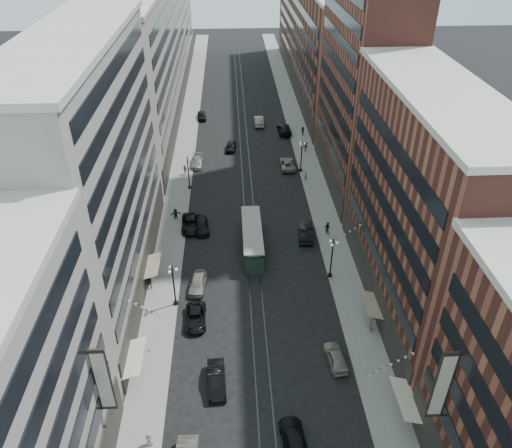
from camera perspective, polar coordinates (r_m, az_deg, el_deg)
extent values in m
plane|color=black|center=(84.45, -1.12, 5.86)|extent=(220.00, 220.00, 0.00)
cube|color=gray|center=(93.77, -8.16, 8.50)|extent=(4.00, 180.00, 0.15)
cube|color=gray|center=(94.31, 5.43, 8.84)|extent=(4.00, 180.00, 0.15)
cube|color=#2D2D33|center=(93.41, -1.78, 8.68)|extent=(0.12, 180.00, 0.02)
cube|color=#2D2D33|center=(93.44, -0.91, 8.71)|extent=(0.12, 180.00, 0.02)
cube|color=gray|center=(55.96, -17.96, 5.09)|extent=(8.00, 36.00, 28.00)
cube|color=gray|center=(114.80, -10.95, 19.73)|extent=(8.00, 90.00, 26.00)
cube|color=brown|center=(54.23, 18.32, 1.63)|extent=(8.00, 30.00, 24.00)
cube|color=brown|center=(75.62, 12.55, 18.86)|extent=(8.00, 26.00, 42.00)
cube|color=brown|center=(124.37, 6.38, 20.66)|extent=(8.00, 72.00, 24.00)
cylinder|color=black|center=(58.17, -9.14, -8.89)|extent=(0.56, 0.56, 0.30)
cylinder|color=black|center=(56.57, -9.36, -7.05)|extent=(0.18, 0.18, 5.20)
sphere|color=black|center=(54.81, -9.62, -4.82)|extent=(0.24, 0.24, 0.24)
sphere|color=white|center=(55.00, -9.11, -5.14)|extent=(0.36, 0.36, 0.36)
sphere|color=white|center=(55.39, -9.78, -4.90)|extent=(0.36, 0.36, 0.36)
sphere|color=white|center=(54.78, -9.85, -5.41)|extent=(0.36, 0.36, 0.36)
cylinder|color=black|center=(80.16, -7.59, 4.19)|extent=(0.56, 0.56, 0.30)
cylinder|color=black|center=(79.01, -7.72, 5.74)|extent=(0.18, 0.18, 5.20)
sphere|color=black|center=(77.76, -7.88, 7.56)|extent=(0.24, 0.24, 0.24)
sphere|color=white|center=(77.90, -7.52, 7.31)|extent=(0.36, 0.36, 0.36)
sphere|color=white|center=(78.31, -8.00, 7.42)|extent=(0.36, 0.36, 0.36)
sphere|color=white|center=(77.61, -8.04, 7.17)|extent=(0.36, 0.36, 0.36)
cylinder|color=black|center=(61.88, 8.44, -5.80)|extent=(0.56, 0.56, 0.30)
cylinder|color=black|center=(60.37, 8.63, -4.00)|extent=(0.18, 0.18, 5.20)
sphere|color=black|center=(58.73, 8.85, -1.83)|extent=(0.24, 0.24, 0.24)
sphere|color=white|center=(59.05, 9.25, -2.13)|extent=(0.36, 0.36, 0.36)
sphere|color=white|center=(59.23, 8.54, -1.93)|extent=(0.36, 0.36, 0.36)
sphere|color=white|center=(58.61, 8.67, -2.37)|extent=(0.36, 0.36, 0.36)
cylinder|color=black|center=(85.06, 5.12, 6.17)|extent=(0.56, 0.56, 0.30)
cylinder|color=black|center=(83.98, 5.20, 7.65)|extent=(0.18, 0.18, 5.20)
sphere|color=black|center=(82.80, 5.30, 9.40)|extent=(0.24, 0.24, 0.24)
sphere|color=white|center=(83.03, 5.60, 9.15)|extent=(0.36, 0.36, 0.36)
sphere|color=white|center=(83.29, 5.09, 9.26)|extent=(0.36, 0.36, 0.36)
sphere|color=white|center=(82.59, 5.16, 9.03)|extent=(0.36, 0.36, 0.36)
cube|color=#22362A|center=(65.42, -0.44, -1.94)|extent=(2.32, 11.11, 2.41)
cube|color=gray|center=(64.57, -0.44, -0.87)|extent=(1.48, 10.19, 0.56)
cube|color=gray|center=(64.36, -0.44, -0.59)|extent=(2.50, 11.30, 0.14)
cylinder|color=black|center=(62.61, -0.25, -4.80)|extent=(2.13, 0.65, 0.65)
cylinder|color=black|center=(69.34, -0.59, -0.54)|extent=(2.13, 0.65, 0.65)
imported|color=black|center=(55.61, -6.91, -10.55)|extent=(2.33, 4.84, 1.33)
imported|color=gray|center=(51.87, 9.10, -14.78)|extent=(2.13, 4.44, 1.46)
imported|color=black|center=(49.56, -4.53, -17.28)|extent=(1.91, 4.81, 1.56)
imported|color=black|center=(45.90, 4.37, -23.37)|extent=(2.45, 5.10, 1.43)
imported|color=#A79B8A|center=(46.50, -12.12, -22.86)|extent=(0.82, 0.59, 1.51)
imported|color=black|center=(60.30, -12.10, -6.55)|extent=(0.97, 0.67, 1.82)
imported|color=#AA9E8D|center=(55.33, 13.03, -11.12)|extent=(0.46, 1.01, 1.73)
imported|color=black|center=(70.26, -7.50, 0.05)|extent=(2.69, 5.42, 1.48)
imported|color=gray|center=(87.16, -6.77, 7.07)|extent=(2.02, 4.88, 1.41)
imported|color=black|center=(106.95, -6.23, 12.21)|extent=(2.02, 4.37, 1.45)
imported|color=black|center=(68.08, 5.69, -0.90)|extent=(2.38, 5.38, 1.72)
imported|color=gray|center=(85.99, 3.62, 6.89)|extent=(2.53, 5.46, 1.52)
imported|color=black|center=(99.55, 3.23, 10.80)|extent=(2.63, 6.03, 1.73)
imported|color=black|center=(92.39, -2.90, 8.84)|extent=(2.06, 4.28, 1.41)
imported|color=gray|center=(103.27, 0.33, 11.70)|extent=(1.83, 5.19, 1.71)
imported|color=black|center=(72.16, -9.17, 1.12)|extent=(1.65, 0.82, 1.72)
imported|color=#A29886|center=(84.13, -8.10, 6.19)|extent=(1.14, 0.79, 1.77)
imported|color=black|center=(68.99, 8.16, -0.43)|extent=(0.93, 0.92, 1.74)
imported|color=gray|center=(81.61, 5.68, 5.48)|extent=(0.78, 0.75, 1.79)
imported|color=black|center=(91.71, 5.70, 8.76)|extent=(1.17, 0.50, 1.79)
imported|color=gray|center=(59.75, -6.66, -6.71)|extent=(2.33, 4.70, 1.54)
imported|color=black|center=(69.57, -6.22, -0.18)|extent=(2.34, 4.76, 1.56)
imported|color=black|center=(98.57, 5.36, 10.54)|extent=(0.47, 1.56, 1.67)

